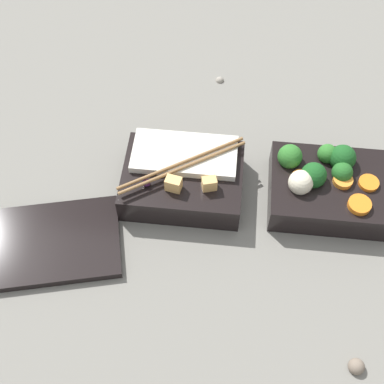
# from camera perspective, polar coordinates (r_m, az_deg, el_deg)

# --- Properties ---
(ground_plane) EXTENTS (3.00, 3.00, 0.00)m
(ground_plane) POSITION_cam_1_polar(r_m,az_deg,el_deg) (0.86, 6.19, -0.03)
(ground_plane) COLOR slate
(bento_tray_vegetable) EXTENTS (0.18, 0.14, 0.08)m
(bento_tray_vegetable) POSITION_cam_1_polar(r_m,az_deg,el_deg) (0.85, 14.25, 0.82)
(bento_tray_vegetable) COLOR black
(bento_tray_vegetable) RESTS_ON ground_plane
(bento_tray_rice) EXTENTS (0.19, 0.14, 0.07)m
(bento_tray_rice) POSITION_cam_1_polar(r_m,az_deg,el_deg) (0.84, -0.97, 1.55)
(bento_tray_rice) COLOR black
(bento_tray_rice) RESTS_ON ground_plane
(bento_lid) EXTENTS (0.21, 0.17, 0.01)m
(bento_lid) POSITION_cam_1_polar(r_m,az_deg,el_deg) (0.82, -14.02, -5.21)
(bento_lid) COLOR black
(bento_lid) RESTS_ON ground_plane
(pebble_0) EXTENTS (0.02, 0.02, 0.02)m
(pebble_0) POSITION_cam_1_polar(r_m,az_deg,el_deg) (1.01, 2.99, 11.93)
(pebble_0) COLOR gray
(pebble_0) RESTS_ON ground_plane
(pebble_2) EXTENTS (0.02, 0.02, 0.02)m
(pebble_2) POSITION_cam_1_polar(r_m,az_deg,el_deg) (0.76, 17.13, -17.37)
(pebble_2) COLOR #7A6B5B
(pebble_2) RESTS_ON ground_plane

